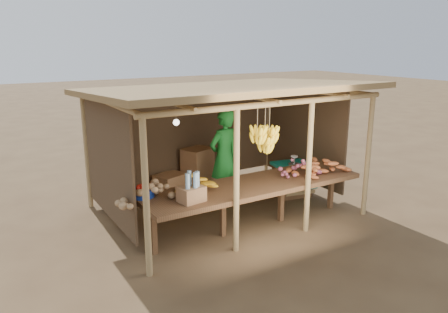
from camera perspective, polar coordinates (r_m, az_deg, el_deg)
ground at (r=8.31m, az=-0.00°, el=-7.01°), size 60.00×60.00×0.00m
stall_structure at (r=7.92m, az=-0.58°, el=6.37°), size 4.70×3.50×2.43m
counter at (r=7.31m, az=3.88°, el=-3.99°), size 3.90×1.05×0.80m
potato_heap at (r=6.51m, az=-8.95°, el=-4.26°), size 1.18×0.83×0.37m
sweet_potato_heap at (r=7.99m, az=12.17°, el=-0.84°), size 1.12×0.80×0.36m
onion_heap at (r=7.76m, az=9.43°, el=-1.19°), size 0.87×0.63×0.36m
banana_pile at (r=6.91m, az=-3.52°, el=-3.04°), size 0.65×0.43×0.35m
tomato_basin at (r=6.76m, az=-10.62°, el=-4.58°), size 0.36×0.36×0.19m
bottle_box at (r=6.44m, az=-4.29°, el=-4.41°), size 0.40×0.34×0.46m
vendor at (r=8.38m, az=-0.00°, el=-0.11°), size 0.76×0.57×1.87m
tarp_crate at (r=9.12m, az=8.88°, el=-2.81°), size 0.84×0.76×0.87m
carton_stack at (r=9.11m, az=-4.62°, el=-2.38°), size 1.33×0.63×0.92m
burlap_sacks at (r=8.61m, az=-12.98°, el=-4.97°), size 0.76×0.40×0.54m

